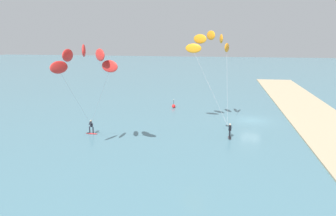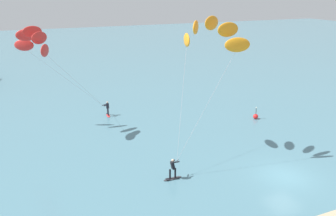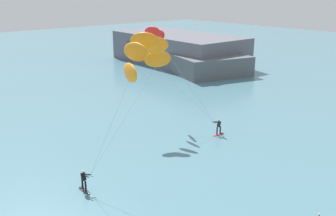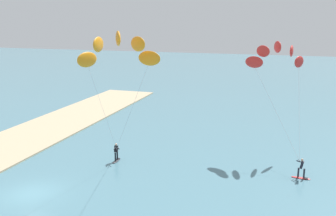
% 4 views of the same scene
% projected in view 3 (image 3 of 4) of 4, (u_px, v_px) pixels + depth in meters
% --- Properties ---
extents(kitesurfer_nearshore, '(7.24, 5.68, 11.75)m').
position_uv_depth(kitesurfer_nearshore, '(142.00, 59.00, 23.20)').
color(kitesurfer_nearshore, '#333338').
rests_on(kitesurfer_nearshore, ground).
extents(kitesurfer_mid_water, '(9.13, 6.45, 10.54)m').
position_uv_depth(kitesurfer_mid_water, '(155.00, 42.00, 38.97)').
color(kitesurfer_mid_water, red).
rests_on(kitesurfer_mid_water, ground).
extents(distant_headland, '(31.31, 17.30, 5.71)m').
position_uv_depth(distant_headland, '(180.00, 52.00, 73.44)').
color(distant_headland, '#565B60').
rests_on(distant_headland, ground).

